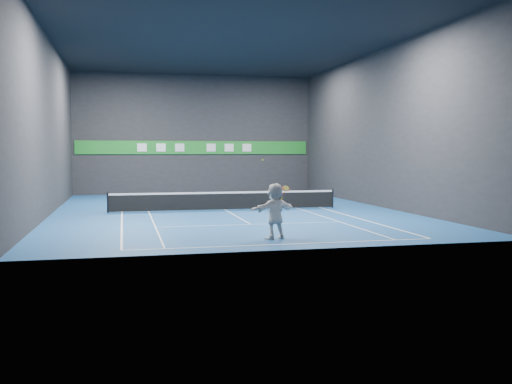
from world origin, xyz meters
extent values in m
plane|color=navy|center=(0.00, 0.00, 0.00)|extent=(26.00, 26.00, 0.00)
plane|color=black|center=(0.00, 0.00, 9.00)|extent=(26.00, 26.00, 0.00)
cube|color=#242427|center=(0.00, 13.00, 4.50)|extent=(18.00, 0.10, 9.00)
cube|color=#242427|center=(0.00, -13.00, 4.50)|extent=(18.00, 0.10, 9.00)
cube|color=#242427|center=(-9.00, 0.00, 4.50)|extent=(0.10, 26.00, 9.00)
cube|color=#242427|center=(9.00, 0.00, 4.50)|extent=(0.10, 26.00, 9.00)
cube|color=white|center=(0.00, -11.89, 0.00)|extent=(10.98, 0.08, 0.01)
cube|color=white|center=(0.00, 11.89, 0.00)|extent=(10.98, 0.08, 0.01)
cube|color=white|center=(-5.49, 0.00, 0.00)|extent=(0.08, 23.78, 0.01)
cube|color=white|center=(5.49, 0.00, 0.00)|extent=(0.08, 23.78, 0.01)
cube|color=white|center=(-4.11, 0.00, 0.00)|extent=(0.06, 23.78, 0.01)
cube|color=white|center=(4.11, 0.00, 0.00)|extent=(0.06, 23.78, 0.01)
cube|color=white|center=(0.00, -6.40, 0.00)|extent=(8.23, 0.06, 0.01)
cube|color=white|center=(0.00, 6.40, 0.00)|extent=(8.23, 0.06, 0.01)
cube|color=white|center=(0.00, 0.00, 0.00)|extent=(0.06, 12.80, 0.01)
imported|color=silver|center=(-0.04, -10.60, 1.02)|extent=(1.97, 1.29, 2.03)
sphere|color=#BFE926|center=(-0.47, -10.46, 2.87)|extent=(0.07, 0.07, 0.07)
cylinder|color=black|center=(-6.20, 0.00, 0.54)|extent=(0.10, 0.10, 1.07)
cylinder|color=black|center=(6.20, 0.00, 0.54)|extent=(0.10, 0.10, 1.07)
cube|color=black|center=(0.00, 0.00, 0.47)|extent=(12.40, 0.03, 0.86)
cube|color=white|center=(0.00, 0.00, 0.95)|extent=(12.40, 0.04, 0.10)
cube|color=#1C8327|center=(0.00, 12.94, 3.50)|extent=(17.64, 0.06, 1.00)
cube|color=white|center=(-4.00, 12.88, 3.50)|extent=(0.70, 0.04, 0.60)
cube|color=white|center=(-2.60, 12.88, 3.50)|extent=(0.70, 0.04, 0.60)
cube|color=silver|center=(-1.20, 12.88, 3.50)|extent=(0.70, 0.04, 0.60)
cube|color=silver|center=(1.20, 12.88, 3.50)|extent=(0.70, 0.04, 0.60)
cube|color=white|center=(2.60, 12.88, 3.50)|extent=(0.70, 0.04, 0.60)
cube|color=white|center=(4.00, 12.88, 3.50)|extent=(0.70, 0.04, 0.60)
torus|color=red|center=(0.38, -10.55, 1.83)|extent=(0.42, 0.37, 0.25)
cylinder|color=#B8C545|center=(0.35, -10.55, 1.83)|extent=(0.36, 0.25, 0.27)
cylinder|color=red|center=(0.29, -10.55, 1.64)|extent=(0.08, 0.15, 0.16)
cylinder|color=yellow|center=(0.21, -10.57, 1.45)|extent=(0.06, 0.16, 0.26)
camera|label=1|loc=(-5.40, -30.48, 3.15)|focal=40.00mm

